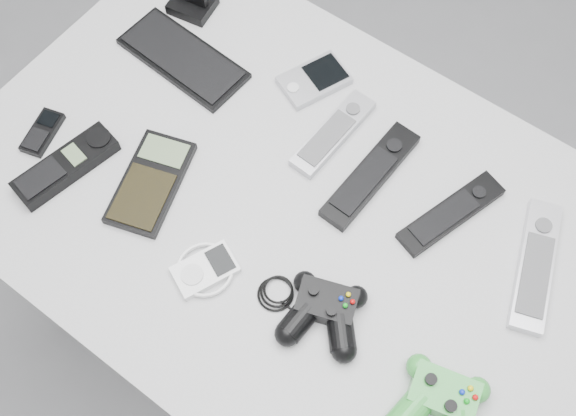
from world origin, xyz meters
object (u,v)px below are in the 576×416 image
Objects in this scene: pda at (314,80)px; calculator at (151,182)px; pda_keyboard at (183,58)px; desk at (302,229)px; remote_black_a at (371,175)px; mp3_player at (205,269)px; controller_black at (324,310)px; remote_black_b at (451,213)px; remote_silver_b at (536,265)px; cordless_handset at (66,165)px; mobile_phone at (42,132)px; remote_silver_a at (333,133)px; controller_green at (441,403)px.

calculator is (-0.10, -0.33, -0.00)m from pda.
desk is at bearing -15.02° from pda_keyboard.
remote_black_a is at bearing -6.10° from pda.
controller_black is at bearing 39.27° from mp3_player.
remote_black_b is 0.88× the size of remote_silver_b.
remote_black_b is 1.08× the size of calculator.
remote_black_a reaches higher than mp3_player.
remote_black_b is at bearing 40.13° from cordless_handset.
cordless_handset is (-0.01, -0.29, 0.01)m from pda_keyboard.
pda is at bearing 33.54° from mobile_phone.
remote_black_a reaches higher than remote_silver_a.
desk is 5.47× the size of controller_black.
mp3_player is (0.31, -0.00, -0.01)m from cordless_handset.
mp3_player reaches higher than desk.
remote_silver_b reaches higher than mobile_phone.
controller_black is 1.50× the size of controller_green.
pda_keyboard is at bearing 100.77° from calculator.
pda is 0.65× the size of cordless_handset.
remote_black_b is at bearing 103.07° from controller_green.
mp3_player is at bearing -109.51° from desk.
pda is 0.41m from mp3_player.
cordless_handset is (-0.57, -0.31, 0.00)m from remote_black_b.
controller_black reaches higher than remote_black_a.
desk is 6.20× the size of remote_silver_a.
controller_green reaches higher than controller_black.
calculator is 0.58m from controller_green.
calculator is at bearing -175.87° from remote_silver_b.
controller_black reaches higher than mp3_player.
remote_black_b is 0.41m from mp3_player.
desk is 5.24× the size of remote_silver_b.
controller_black is at bearing -19.89° from calculator.
controller_green reaches higher than pda.
calculator is (-0.23, -0.11, 0.08)m from desk.
mp3_player is at bearing 10.70° from cordless_handset.
remote_black_a is 1.21× the size of cordless_handset.
remote_black_b is at bearing 9.98° from remote_black_a.
mobile_phone is at bearing -160.60° from mp3_player.
desk is 0.39m from remote_silver_b.
mp3_player is (-0.42, -0.31, -0.00)m from remote_silver_b.
mobile_phone is (-0.51, -0.27, -0.00)m from remote_black_a.
pda_keyboard is 1.73× the size of controller_green.
mobile_phone is at bearing -105.33° from pda_keyboard.
controller_green is (0.14, -0.28, 0.01)m from remote_black_b.
desk is 0.42m from cordless_handset.
remote_silver_b is 0.64m from calculator.
remote_silver_b is at bearing 34.74° from cordless_handset.
pda_keyboard is at bearing 162.53° from remote_silver_b.
remote_black_b is 0.15m from remote_silver_b.
pda reaches higher than pda_keyboard.
controller_black reaches higher than mobile_phone.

